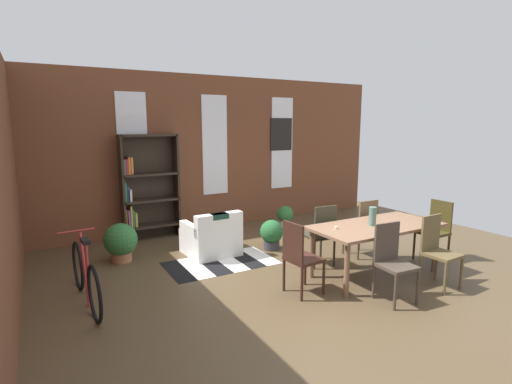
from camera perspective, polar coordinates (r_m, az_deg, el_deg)
ground_plane at (r=5.62m, az=8.70°, el=-12.72°), size 9.21×9.21×0.00m
back_wall_brick at (r=8.24m, az=-6.20°, el=5.71°), size 8.09×0.12×3.12m
window_pane_0 at (r=7.66m, az=-17.50°, el=6.18°), size 0.55×0.02×2.03m
window_pane_1 at (r=8.17m, az=-6.02°, el=6.78°), size 0.55×0.02×2.03m
window_pane_2 at (r=8.95m, az=3.80°, el=7.07°), size 0.55×0.02×2.03m
dining_table at (r=5.84m, az=17.07°, el=-5.35°), size 1.91×0.91×0.74m
vase_on_table at (r=5.73m, az=16.62°, el=-3.41°), size 0.10×0.10×0.26m
tealight_candle_0 at (r=5.45m, az=11.59°, el=-5.11°), size 0.04×0.04×0.04m
dining_chair_head_left at (r=5.03m, az=6.38°, el=-9.18°), size 0.43×0.43×0.95m
dining_chair_far_left at (r=6.07m, az=9.44°, el=-5.91°), size 0.43×0.43×0.95m
dining_chair_head_right at (r=6.88m, az=24.70°, el=-4.83°), size 0.40×0.40×0.95m
dining_chair_near_left at (r=5.14m, az=19.25°, el=-9.27°), size 0.43×0.43×0.95m
dining_chair_far_right at (r=6.63m, az=15.30°, el=-4.78°), size 0.41×0.41×0.95m
dining_chair_near_right at (r=5.78m, az=24.90°, el=-7.51°), size 0.42×0.42×0.95m
bookshelf_tall at (r=7.60m, az=-15.74°, el=0.72°), size 1.06×0.32×1.97m
armchair_white at (r=6.59m, az=-6.47°, el=-6.69°), size 0.84×0.84×0.75m
bicycle_second at (r=5.24m, az=-23.61°, el=-11.29°), size 0.44×1.69×0.90m
potted_plant_by_shelf at (r=6.56m, az=-19.13°, el=-6.80°), size 0.52×0.52×0.62m
potted_plant_corner at (r=6.80m, az=2.29°, el=-6.07°), size 0.40×0.40×0.52m
potted_plant_window at (r=8.21m, az=4.27°, el=-3.44°), size 0.34×0.34×0.47m
striped_rug at (r=6.25m, az=-5.15°, el=-10.25°), size 1.69×0.95×0.01m
framed_picture at (r=8.93m, az=3.68°, el=8.39°), size 0.56×0.03×0.72m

